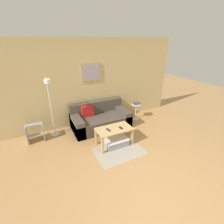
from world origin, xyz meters
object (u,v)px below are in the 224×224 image
Objects in this scene: cell_phone at (121,128)px; step_stool at (35,132)px; couch at (100,119)px; book_stack at (136,103)px; remote_control at (108,130)px; floor_lamp at (51,105)px; storage_bin at (116,142)px; coffee_table at (114,132)px; side_table at (136,110)px.

cell_phone is 2.27m from step_stool.
couch reaches higher than step_stool.
cell_phone is (-1.16, -1.04, -0.10)m from book_stack.
remote_control reaches higher than step_stool.
step_stool is (-3.12, 0.08, -0.32)m from book_stack.
book_stack is at bearing -1.43° from step_stool.
step_stool is at bearing 179.47° from floor_lamp.
book_stack reaches higher than storage_bin.
remote_control is (-0.16, -0.01, 0.11)m from coffee_table.
couch is at bearing 88.20° from coffee_table.
cell_phone reaches higher than storage_bin.
cell_phone is at bearing -15.55° from remote_control.
coffee_table is 1.77m from floor_lamp.
couch is 1.04× the size of floor_lamp.
remote_control is at bearing -43.42° from floor_lamp.
cell_phone is (-1.15, -1.03, 0.15)m from side_table.
couch is at bearing 178.92° from book_stack.
side_table is at bearing -1.47° from couch.
storage_bin is 1.66m from side_table.
cell_phone is (0.33, -0.04, -0.01)m from remote_control.
couch is 12.18× the size of cell_phone.
cell_phone is (0.16, -0.05, 0.10)m from coffee_table.
couch is 11.37× the size of remote_control.
step_stool is (-1.80, 1.07, -0.11)m from coffee_table.
coffee_table is at bearing -30.65° from step_stool.
remote_control is 1.97m from step_stool.
floor_lamp is 10.98× the size of remote_control.
coffee_table is at bearing -91.80° from couch.
book_stack is at bearing 38.57° from storage_bin.
cell_phone is (0.13, -1.06, 0.21)m from couch.
side_table is at bearing -150.47° from book_stack.
floor_lamp is at bearing 178.21° from side_table.
cell_phone is (1.46, -1.11, -0.47)m from floor_lamp.
couch is at bearing 178.53° from side_table.
book_stack reaches higher than side_table.
side_table reaches higher than cell_phone.
book_stack is (0.01, 0.01, 0.25)m from side_table.
storage_bin is (0.03, -0.05, -0.27)m from coffee_table.
floor_lamp is 2.65m from book_stack.
couch reaches higher than cell_phone.
couch is 1.33m from book_stack.
floor_lamp reaches higher than book_stack.
floor_lamp is 3.48× the size of step_stool.
couch is at bearing 70.73° from remote_control.
floor_lamp reaches higher than storage_bin.
step_stool is (-1.83, 1.11, 0.16)m from storage_bin.
side_table is 0.25m from book_stack.
coffee_table is at bearing -4.25° from remote_control.
side_table is 1.14× the size of step_stool.
side_table is at bearing 36.80° from coffee_table.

